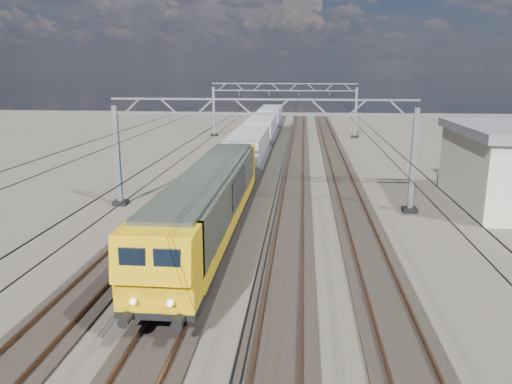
# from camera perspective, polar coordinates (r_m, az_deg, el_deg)

# --- Properties ---
(ground) EXTENTS (160.00, 160.00, 0.00)m
(ground) POSITION_cam_1_polar(r_m,az_deg,el_deg) (28.91, -0.06, -4.01)
(ground) COLOR black
(ground) RESTS_ON ground
(track_outer_west) EXTENTS (2.60, 140.00, 0.30)m
(track_outer_west) POSITION_cam_1_polar(r_m,az_deg,el_deg) (30.03, -11.55, -3.47)
(track_outer_west) COLOR black
(track_outer_west) RESTS_ON ground
(track_loco) EXTENTS (2.60, 140.00, 0.30)m
(track_loco) POSITION_cam_1_polar(r_m,az_deg,el_deg) (29.14, -3.99, -3.75)
(track_loco) COLOR black
(track_loco) RESTS_ON ground
(track_inner_east) EXTENTS (2.60, 140.00, 0.30)m
(track_inner_east) POSITION_cam_1_polar(r_m,az_deg,el_deg) (28.77, 3.92, -3.98)
(track_inner_east) COLOR black
(track_inner_east) RESTS_ON ground
(track_outer_east) EXTENTS (2.60, 140.00, 0.30)m
(track_outer_east) POSITION_cam_1_polar(r_m,az_deg,el_deg) (28.96, 11.87, -4.13)
(track_outer_east) COLOR black
(track_outer_east) RESTS_ON ground
(catenary_gantry_mid) EXTENTS (19.90, 0.90, 7.11)m
(catenary_gantry_mid) POSITION_cam_1_polar(r_m,az_deg,el_deg) (31.89, 0.63, 4.90)
(catenary_gantry_mid) COLOR gray
(catenary_gantry_mid) RESTS_ON ground
(catenary_gantry_far) EXTENTS (19.90, 0.90, 7.11)m
(catenary_gantry_far) POSITION_cam_1_polar(r_m,az_deg,el_deg) (67.63, 3.21, 9.60)
(catenary_gantry_far) COLOR gray
(catenary_gantry_far) RESTS_ON ground
(overhead_wires) EXTENTS (12.03, 140.00, 0.53)m
(overhead_wires) POSITION_cam_1_polar(r_m,az_deg,el_deg) (35.63, 1.18, 8.82)
(overhead_wires) COLOR black
(overhead_wires) RESTS_ON ground
(locomotive) EXTENTS (2.76, 21.10, 3.62)m
(locomotive) POSITION_cam_1_polar(r_m,az_deg,el_deg) (25.48, -5.23, -1.08)
(locomotive) COLOR black
(locomotive) RESTS_ON ground
(hopper_wagon_lead) EXTENTS (3.38, 13.00, 3.25)m
(hopper_wagon_lead) POSITION_cam_1_polar(r_m,az_deg,el_deg) (42.66, -0.88, 4.89)
(hopper_wagon_lead) COLOR black
(hopper_wagon_lead) RESTS_ON ground
(hopper_wagon_mid) EXTENTS (3.38, 13.00, 3.25)m
(hopper_wagon_mid) POSITION_cam_1_polar(r_m,az_deg,el_deg) (56.66, 0.69, 7.11)
(hopper_wagon_mid) COLOR black
(hopper_wagon_mid) RESTS_ON ground
(hopper_wagon_third) EXTENTS (3.38, 13.00, 3.25)m
(hopper_wagon_third) POSITION_cam_1_polar(r_m,az_deg,el_deg) (70.75, 1.65, 8.44)
(hopper_wagon_third) COLOR black
(hopper_wagon_third) RESTS_ON ground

